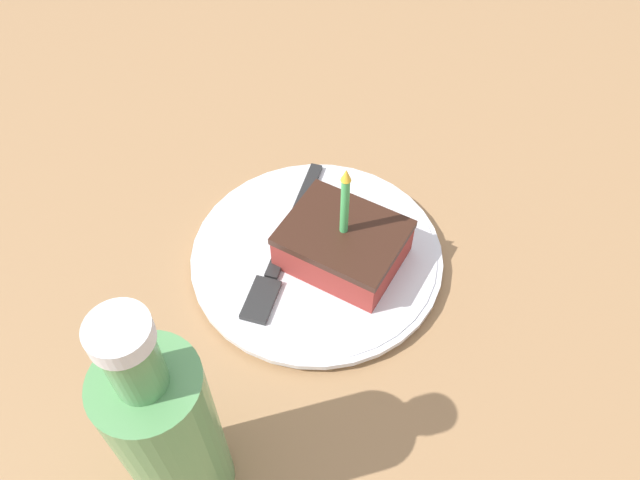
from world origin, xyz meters
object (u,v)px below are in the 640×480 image
at_px(fork, 282,248).
at_px(bottle, 169,433).
at_px(plate, 320,258).
at_px(cake_slice, 343,244).

xyz_separation_m(fork, bottle, (0.21, 0.05, 0.07)).
distance_m(plate, bottle, 0.24).
relative_size(plate, cake_slice, 2.05).
bearing_deg(fork, bottle, 13.26).
bearing_deg(plate, cake_slice, 107.00).
height_order(plate, bottle, bottle).
bearing_deg(fork, plate, 112.15).
distance_m(plate, cake_slice, 0.03).
distance_m(fork, bottle, 0.23).
height_order(plate, fork, fork).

